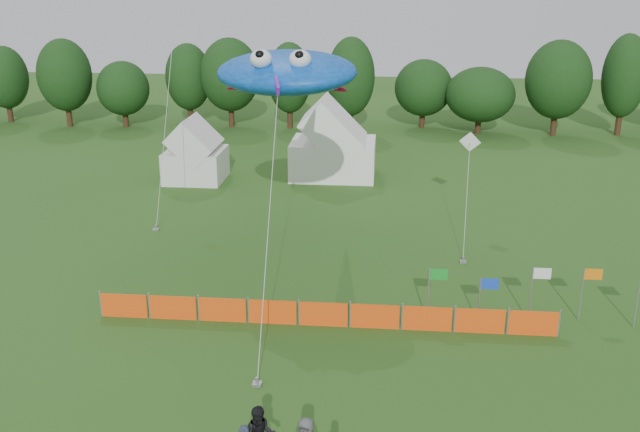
# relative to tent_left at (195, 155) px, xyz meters

# --- Properties ---
(treeline) EXTENTS (104.57, 8.78, 8.36)m
(treeline) POSITION_rel_tent_left_xyz_m (12.00, 16.99, 2.49)
(treeline) COLOR #382314
(treeline) RESTS_ON ground
(tent_left) EXTENTS (3.81, 3.81, 3.36)m
(tent_left) POSITION_rel_tent_left_xyz_m (0.00, 0.00, 0.00)
(tent_left) COLOR silver
(tent_left) RESTS_ON ground
(tent_right) EXTENTS (5.71, 4.56, 4.03)m
(tent_right) POSITION_rel_tent_left_xyz_m (9.02, 1.82, 0.34)
(tent_right) COLOR white
(tent_right) RESTS_ON ground
(barrier_fence) EXTENTS (17.90, 0.06, 1.00)m
(barrier_fence) POSITION_rel_tent_left_xyz_m (10.33, -20.00, -1.20)
(barrier_fence) COLOR #F44B0D
(barrier_fence) RESTS_ON ground
(flag_row) EXTENTS (10.73, 0.80, 2.29)m
(flag_row) POSITION_rel_tent_left_xyz_m (19.49, -18.96, -0.26)
(flag_row) COLOR gray
(flag_row) RESTS_ON ground
(stingray_kite) EXTENTS (7.99, 19.58, 10.18)m
(stingray_kite) POSITION_rel_tent_left_xyz_m (8.14, -13.28, 7.28)
(stingray_kite) COLOR blue
(stingray_kite) RESTS_ON ground
(small_kite_white) EXTENTS (1.32, 6.00, 5.18)m
(small_kite_white) POSITION_rel_tent_left_xyz_m (16.82, -8.92, 1.56)
(small_kite_white) COLOR white
(small_kite_white) RESTS_ON ground
(small_kite_dark) EXTENTS (0.86, 9.00, 14.00)m
(small_kite_dark) POSITION_rel_tent_left_xyz_m (0.20, -5.36, 5.44)
(small_kite_dark) COLOR black
(small_kite_dark) RESTS_ON ground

